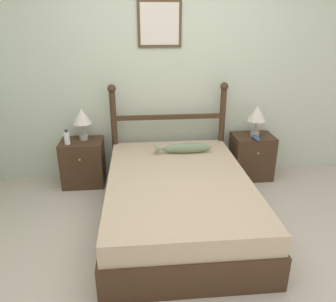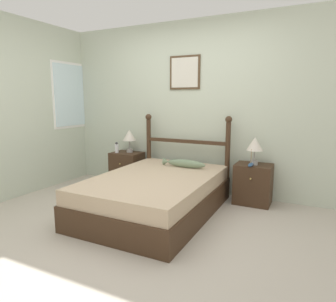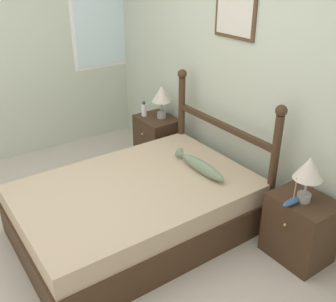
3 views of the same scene
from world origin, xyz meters
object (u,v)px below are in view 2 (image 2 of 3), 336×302
(model_boat, at_px, (251,164))
(fish_pillow, at_px, (184,163))
(nightstand_right, at_px, (253,184))
(table_lamp_right, at_px, (255,145))
(bed, at_px, (155,195))
(nightstand_left, at_px, (127,169))
(bottle, at_px, (117,148))
(table_lamp_left, at_px, (129,136))

(model_boat, xyz_separation_m, fish_pillow, (-0.87, -0.18, -0.04))
(nightstand_right, distance_m, table_lamp_right, 0.54)
(bed, distance_m, fish_pillow, 0.67)
(nightstand_left, height_order, fish_pillow, fish_pillow)
(nightstand_right, bearing_deg, nightstand_left, 180.00)
(bed, height_order, bottle, bottle)
(nightstand_left, bearing_deg, table_lamp_right, -0.74)
(nightstand_right, bearing_deg, table_lamp_left, 178.68)
(nightstand_right, height_order, model_boat, model_boat)
(bottle, height_order, fish_pillow, bottle)
(bed, height_order, model_boat, model_boat)
(bed, height_order, table_lamp_left, table_lamp_left)
(nightstand_right, bearing_deg, model_boat, -99.14)
(nightstand_left, relative_size, nightstand_right, 1.00)
(nightstand_left, height_order, nightstand_right, same)
(table_lamp_right, height_order, fish_pillow, table_lamp_right)
(table_lamp_left, height_order, bottle, table_lamp_left)
(model_boat, height_order, fish_pillow, model_boat)
(table_lamp_right, bearing_deg, bottle, -178.42)
(nightstand_right, height_order, bottle, bottle)
(nightstand_right, relative_size, bottle, 3.09)
(fish_pillow, bearing_deg, model_boat, 11.82)
(table_lamp_left, relative_size, bottle, 2.11)
(model_boat, bearing_deg, bottle, 179.12)
(bottle, bearing_deg, nightstand_right, 2.28)
(nightstand_right, height_order, table_lamp_left, table_lamp_left)
(table_lamp_right, distance_m, bottle, 2.19)
(fish_pillow, bearing_deg, bottle, 170.50)
(nightstand_left, relative_size, fish_pillow, 0.87)
(nightstand_left, bearing_deg, nightstand_right, 0.00)
(bed, distance_m, nightstand_right, 1.35)
(fish_pillow, bearing_deg, bed, -102.64)
(nightstand_left, xyz_separation_m, nightstand_right, (2.04, 0.00, 0.00))
(table_lamp_left, distance_m, fish_pillow, 1.21)
(nightstand_left, relative_size, model_boat, 2.41)
(bed, relative_size, nightstand_right, 3.65)
(table_lamp_right, xyz_separation_m, model_boat, (-0.02, -0.09, -0.24))
(bed, bearing_deg, bottle, 145.23)
(fish_pillow, bearing_deg, nightstand_left, 165.32)
(table_lamp_left, bearing_deg, table_lamp_right, -2.07)
(table_lamp_left, distance_m, bottle, 0.28)
(nightstand_left, relative_size, table_lamp_right, 1.46)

